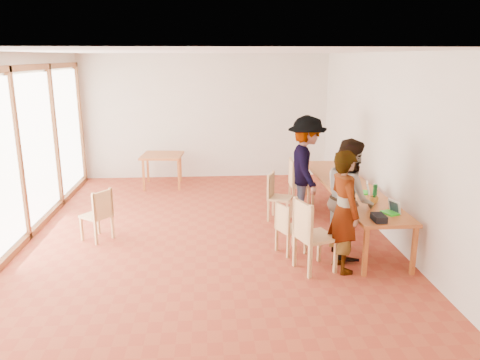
% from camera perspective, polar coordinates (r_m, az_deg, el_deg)
% --- Properties ---
extents(ground, '(8.00, 8.00, 0.00)m').
position_cam_1_polar(ground, '(8.01, -4.08, -6.66)').
color(ground, '#9F4026').
rests_on(ground, ground).
extents(wall_back, '(6.00, 0.10, 3.00)m').
position_cam_1_polar(wall_back, '(11.55, -4.25, 7.68)').
color(wall_back, silver).
rests_on(wall_back, ground).
extents(wall_front, '(6.00, 0.10, 3.00)m').
position_cam_1_polar(wall_front, '(3.74, -4.41, -7.71)').
color(wall_front, silver).
rests_on(wall_front, ground).
extents(wall_right, '(0.10, 8.00, 3.00)m').
position_cam_1_polar(wall_right, '(8.15, 17.37, 4.05)').
color(wall_right, silver).
rests_on(wall_right, ground).
extents(window_wall, '(0.10, 8.00, 3.00)m').
position_cam_1_polar(window_wall, '(8.17, -25.57, 3.28)').
color(window_wall, white).
rests_on(window_wall, ground).
extents(ceiling, '(6.00, 8.00, 0.04)m').
position_cam_1_polar(ceiling, '(7.46, -4.52, 15.48)').
color(ceiling, white).
rests_on(ceiling, wall_back).
extents(communal_table, '(0.80, 4.00, 0.75)m').
position_cam_1_polar(communal_table, '(8.38, 13.18, -0.97)').
color(communal_table, '#B06127').
rests_on(communal_table, ground).
extents(side_table, '(0.90, 0.90, 0.75)m').
position_cam_1_polar(side_table, '(10.92, -9.47, 2.68)').
color(side_table, '#B06127').
rests_on(side_table, ground).
extents(chair_near, '(0.61, 0.61, 0.55)m').
position_cam_1_polar(chair_near, '(6.55, 8.41, -5.85)').
color(chair_near, '#DEAF6F').
rests_on(chair_near, ground).
extents(chair_mid, '(0.49, 0.49, 0.42)m').
position_cam_1_polar(chair_mid, '(7.14, 5.72, -5.26)').
color(chair_mid, '#DEAF6F').
rests_on(chair_mid, ground).
extents(chair_far, '(0.53, 0.53, 0.46)m').
position_cam_1_polar(chair_far, '(8.60, 4.33, -1.39)').
color(chair_far, '#DEAF6F').
rests_on(chair_far, ground).
extents(chair_empty, '(0.45, 0.45, 0.52)m').
position_cam_1_polar(chair_empty, '(9.33, 6.90, 0.23)').
color(chair_empty, '#DEAF6F').
rests_on(chair_empty, ground).
extents(chair_spare, '(0.56, 0.56, 0.46)m').
position_cam_1_polar(chair_spare, '(7.90, -16.76, -3.50)').
color(chair_spare, '#DEAF6F').
rests_on(chair_spare, ground).
extents(person_near, '(0.52, 0.69, 1.72)m').
position_cam_1_polar(person_near, '(6.61, 12.57, -3.77)').
color(person_near, gray).
rests_on(person_near, ground).
extents(person_mid, '(0.72, 0.90, 1.78)m').
position_cam_1_polar(person_mid, '(7.16, 13.16, -2.12)').
color(person_mid, gray).
rests_on(person_mid, ground).
extents(person_far, '(0.75, 1.26, 1.90)m').
position_cam_1_polar(person_far, '(8.72, 8.07, 1.57)').
color(person_far, gray).
rests_on(person_far, ground).
extents(laptop_near, '(0.27, 0.28, 0.19)m').
position_cam_1_polar(laptop_near, '(7.05, 18.05, -3.47)').
color(laptop_near, '#30D824').
rests_on(laptop_near, communal_table).
extents(laptop_mid, '(0.26, 0.27, 0.19)m').
position_cam_1_polar(laptop_mid, '(7.96, 15.02, -1.19)').
color(laptop_mid, '#30D824').
rests_on(laptop_mid, communal_table).
extents(laptop_far, '(0.24, 0.26, 0.19)m').
position_cam_1_polar(laptop_far, '(8.59, 13.95, 0.04)').
color(laptop_far, '#30D824').
rests_on(laptop_far, communal_table).
extents(yellow_mug, '(0.17, 0.17, 0.11)m').
position_cam_1_polar(yellow_mug, '(7.45, 16.01, -2.35)').
color(yellow_mug, orange).
rests_on(yellow_mug, communal_table).
extents(green_bottle, '(0.07, 0.07, 0.28)m').
position_cam_1_polar(green_bottle, '(7.50, 16.12, -1.55)').
color(green_bottle, '#19672B').
rests_on(green_bottle, communal_table).
extents(clear_glass, '(0.07, 0.07, 0.09)m').
position_cam_1_polar(clear_glass, '(7.58, 13.31, -1.94)').
color(clear_glass, silver).
rests_on(clear_glass, communal_table).
extents(condiment_cup, '(0.08, 0.08, 0.06)m').
position_cam_1_polar(condiment_cup, '(7.47, 13.46, -2.33)').
color(condiment_cup, white).
rests_on(condiment_cup, communal_table).
extents(pink_phone, '(0.05, 0.10, 0.01)m').
position_cam_1_polar(pink_phone, '(9.41, 12.83, 1.11)').
color(pink_phone, '#E85489').
rests_on(pink_phone, communal_table).
extents(black_pouch, '(0.16, 0.26, 0.09)m').
position_cam_1_polar(black_pouch, '(6.68, 16.57, -4.44)').
color(black_pouch, black).
rests_on(black_pouch, communal_table).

